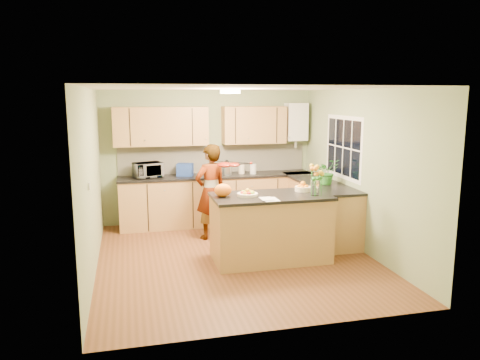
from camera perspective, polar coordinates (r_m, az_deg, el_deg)
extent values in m
plane|color=brown|center=(7.12, -0.59, -9.45)|extent=(4.50, 4.50, 0.00)
cube|color=white|center=(6.70, -0.63, 11.11)|extent=(4.00, 4.50, 0.02)
cube|color=gray|center=(8.98, -3.84, 2.87)|extent=(4.00, 0.02, 2.50)
cube|color=gray|center=(4.68, 5.61, -4.00)|extent=(4.00, 0.02, 2.50)
cube|color=gray|center=(6.65, -17.65, -0.19)|extent=(0.02, 4.50, 2.50)
cube|color=gray|center=(7.50, 14.45, 1.11)|extent=(0.02, 4.50, 2.50)
cube|color=#A57542|center=(8.85, -2.81, -2.49)|extent=(3.60, 0.60, 0.90)
cube|color=black|center=(8.75, -2.82, 0.50)|extent=(3.64, 0.62, 0.04)
cube|color=#A57542|center=(8.28, 9.62, -3.52)|extent=(0.60, 2.20, 0.90)
cube|color=black|center=(8.18, 9.65, -0.32)|extent=(0.62, 2.24, 0.04)
cube|color=beige|center=(8.99, -3.19, 2.56)|extent=(3.60, 0.02, 0.52)
cube|color=#A57542|center=(8.65, -9.62, 6.46)|extent=(1.70, 0.34, 0.70)
cube|color=#A57542|center=(8.95, 1.71, 6.72)|extent=(1.20, 0.34, 0.70)
cube|color=white|center=(9.21, 6.84, 7.06)|extent=(0.40, 0.30, 0.72)
cylinder|color=silver|center=(9.24, 6.79, 4.59)|extent=(0.06, 0.06, 0.20)
cube|color=white|center=(7.99, 12.50, 3.90)|extent=(0.01, 1.30, 1.05)
cube|color=black|center=(7.99, 12.47, 3.90)|extent=(0.01, 1.18, 0.92)
cube|color=white|center=(6.05, -17.91, -0.71)|extent=(0.02, 0.09, 0.09)
cylinder|color=#FFEABF|center=(7.00, -1.19, 10.75)|extent=(0.30, 0.30, 0.06)
cylinder|color=white|center=(7.00, -1.19, 10.99)|extent=(0.10, 0.10, 0.02)
cube|color=#A57542|center=(6.92, 3.74, -5.97)|extent=(1.67, 0.83, 0.94)
cube|color=black|center=(6.80, 3.79, -2.00)|extent=(1.71, 0.88, 0.04)
cylinder|color=#F4E4C3|center=(6.69, 0.93, -1.79)|extent=(0.30, 0.30, 0.04)
cylinder|color=#F4E4C3|center=(7.10, 7.67, -1.07)|extent=(0.24, 0.24, 0.07)
cylinder|color=silver|center=(6.80, 9.08, -0.90)|extent=(0.12, 0.12, 0.23)
ellipsoid|color=orange|center=(6.65, -2.10, -1.25)|extent=(0.29, 0.26, 0.19)
cube|color=white|center=(6.48, 3.73, -2.36)|extent=(0.21, 0.28, 0.01)
imported|color=#E4A58B|center=(7.88, -3.58, -1.44)|extent=(0.69, 0.59, 1.61)
imported|color=white|center=(8.60, -11.17, 1.20)|extent=(0.57, 0.47, 0.27)
cube|color=navy|center=(8.68, -6.72, 1.26)|extent=(0.34, 0.29, 0.23)
cylinder|color=silver|center=(8.74, -1.61, 1.41)|extent=(0.17, 0.17, 0.23)
sphere|color=black|center=(8.72, -1.62, 2.45)|extent=(0.09, 0.09, 0.09)
cylinder|color=#F4E4C3|center=(8.87, 0.21, 1.35)|extent=(0.14, 0.14, 0.18)
cylinder|color=white|center=(8.84, 1.61, 1.34)|extent=(0.13, 0.13, 0.18)
imported|color=#2F7D29|center=(7.90, 10.53, 1.00)|extent=(0.43, 0.38, 0.43)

